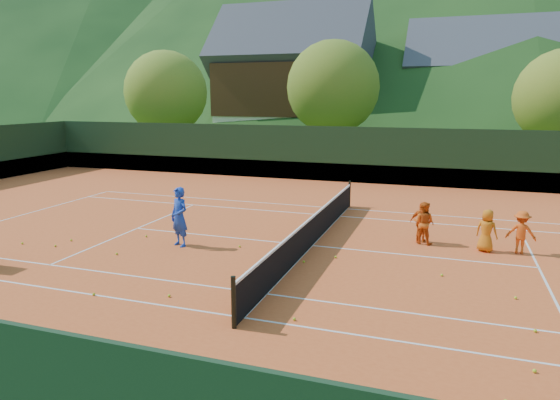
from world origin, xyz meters
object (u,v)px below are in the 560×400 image
(coach, at_px, (179,217))
(student_c, at_px, (487,231))
(student_d, at_px, (521,232))
(tennis_net, at_px, (312,230))
(student_b, at_px, (422,222))
(chalet_left, at_px, (293,84))
(student_a, at_px, (423,223))
(chalet_mid, at_px, (479,92))

(coach, xyz_separation_m, student_c, (8.98, 2.46, -0.28))
(student_d, relative_size, tennis_net, 0.11)
(student_b, bearing_deg, chalet_left, -49.05)
(student_c, distance_m, chalet_left, 32.97)
(student_b, distance_m, chalet_left, 31.78)
(tennis_net, relative_size, chalet_left, 0.87)
(student_b, bearing_deg, student_a, 126.28)
(student_a, bearing_deg, student_c, -173.02)
(student_c, bearing_deg, student_d, -148.76)
(student_b, height_order, student_d, same)
(student_b, distance_m, chalet_mid, 32.89)
(student_d, height_order, chalet_mid, chalet_mid)
(student_b, relative_size, chalet_left, 0.09)
(coach, distance_m, chalet_mid, 36.92)
(tennis_net, relative_size, chalet_mid, 0.95)
(student_b, relative_size, student_c, 1.00)
(student_a, relative_size, student_d, 1.05)
(student_a, distance_m, tennis_net, 3.54)
(student_d, distance_m, chalet_mid, 33.02)
(coach, xyz_separation_m, student_d, (9.94, 2.60, -0.28))
(tennis_net, bearing_deg, chalet_mid, 79.99)
(chalet_mid, bearing_deg, chalet_left, -165.96)
(student_c, height_order, chalet_left, chalet_left)
(student_d, xyz_separation_m, tennis_net, (-6.05, -1.26, -0.14))
(student_a, relative_size, chalet_mid, 0.11)
(student_a, bearing_deg, tennis_net, 37.29)
(coach, bearing_deg, student_c, 38.27)
(coach, bearing_deg, student_b, 44.93)
(student_c, height_order, chalet_mid, chalet_mid)
(chalet_left, bearing_deg, chalet_mid, 14.04)
(coach, xyz_separation_m, student_b, (7.09, 2.86, -0.28))
(student_a, height_order, student_d, student_a)
(student_a, distance_m, student_b, 0.17)
(student_c, relative_size, student_d, 1.00)
(chalet_mid, bearing_deg, student_d, -89.91)
(coach, distance_m, student_c, 9.32)
(coach, height_order, student_c, coach)
(student_a, bearing_deg, chalet_mid, -80.23)
(student_d, bearing_deg, chalet_mid, -82.68)
(student_d, relative_size, chalet_mid, 0.10)
(student_b, bearing_deg, chalet_mid, -78.84)
(coach, bearing_deg, student_a, 43.68)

